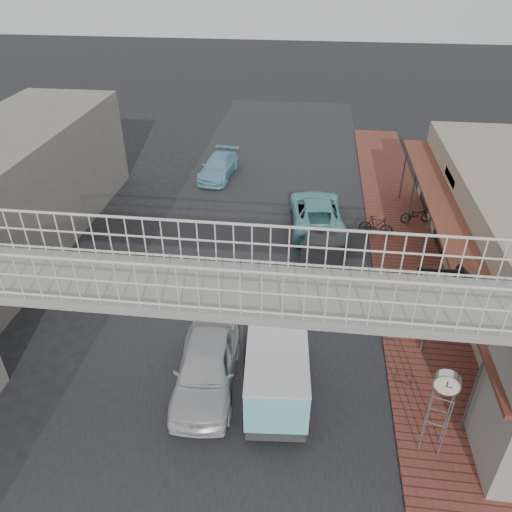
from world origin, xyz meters
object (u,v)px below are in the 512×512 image
(angkot_van, at_px, (277,365))
(white_hatchback, at_px, (206,366))
(dark_sedan, at_px, (321,266))
(arrow_sign, at_px, (466,286))
(angkot_curb, at_px, (316,212))
(street_clock, at_px, (446,386))
(motorcycle_far, at_px, (376,225))
(angkot_far, at_px, (219,167))
(motorcycle_near, at_px, (416,215))

(angkot_van, bearing_deg, white_hatchback, 171.49)
(dark_sedan, relative_size, arrow_sign, 1.36)
(dark_sedan, distance_m, angkot_curb, 4.76)
(dark_sedan, xyz_separation_m, angkot_van, (-1.24, -6.15, 0.48))
(angkot_van, relative_size, street_clock, 1.48)
(angkot_van, bearing_deg, arrow_sign, 18.76)
(white_hatchback, height_order, motorcycle_far, white_hatchback)
(angkot_van, height_order, motorcycle_far, angkot_van)
(white_hatchback, xyz_separation_m, arrow_sign, (7.77, 2.25, 2.13))
(dark_sedan, distance_m, arrow_sign, 6.12)
(white_hatchback, bearing_deg, street_clock, -16.86)
(angkot_curb, bearing_deg, street_clock, 99.73)
(angkot_far, distance_m, motorcycle_far, 10.47)
(street_clock, bearing_deg, white_hatchback, -177.39)
(motorcycle_near, relative_size, street_clock, 0.57)
(white_hatchback, xyz_separation_m, street_clock, (6.55, -1.56, 1.66))
(motorcycle_far, bearing_deg, dark_sedan, 159.08)
(dark_sedan, relative_size, angkot_curb, 0.91)
(street_clock, bearing_deg, dark_sedan, 128.40)
(angkot_van, bearing_deg, street_clock, -22.43)
(motorcycle_near, bearing_deg, arrow_sign, 164.20)
(street_clock, bearing_deg, angkot_curb, 121.31)
(motorcycle_far, distance_m, street_clock, 11.76)
(angkot_far, height_order, street_clock, street_clock)
(motorcycle_near, relative_size, motorcycle_far, 1.01)
(motorcycle_far, relative_size, street_clock, 0.56)
(white_hatchback, bearing_deg, arrow_sign, 12.71)
(angkot_van, bearing_deg, angkot_far, 101.96)
(angkot_far, height_order, arrow_sign, arrow_sign)
(white_hatchback, bearing_deg, angkot_far, 95.77)
(angkot_curb, bearing_deg, angkot_far, -47.95)
(angkot_van, height_order, arrow_sign, arrow_sign)
(angkot_curb, height_order, motorcycle_far, angkot_curb)
(dark_sedan, xyz_separation_m, street_clock, (3.12, -7.56, 1.65))
(motorcycle_near, relative_size, arrow_sign, 0.46)
(angkot_far, bearing_deg, motorcycle_far, -29.12)
(white_hatchback, distance_m, angkot_van, 2.25)
(street_clock, relative_size, arrow_sign, 0.81)
(angkot_far, bearing_deg, street_clock, -56.72)
(angkot_curb, distance_m, street_clock, 12.88)
(angkot_curb, distance_m, arrow_sign, 9.90)
(angkot_curb, bearing_deg, arrow_sign, 112.81)
(motorcycle_near, height_order, motorcycle_far, motorcycle_far)
(street_clock, bearing_deg, arrow_sign, 88.22)
(angkot_curb, xyz_separation_m, arrow_sign, (4.59, -8.50, 2.18))
(dark_sedan, bearing_deg, white_hatchback, -112.44)
(angkot_far, distance_m, angkot_van, 16.89)
(angkot_van, xyz_separation_m, motorcycle_near, (5.84, 11.63, -0.74))
(angkot_curb, relative_size, street_clock, 1.85)
(dark_sedan, distance_m, angkot_van, 6.30)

